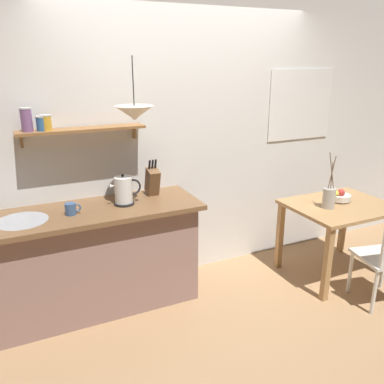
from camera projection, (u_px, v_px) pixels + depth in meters
name	position (u px, v px, depth m)	size (l,w,h in m)	color
ground_plane	(214.00, 298.00, 3.65)	(14.00, 14.00, 0.00)	#A87F56
back_wall	(203.00, 136.00, 3.87)	(6.80, 0.11, 2.70)	white
kitchen_counter	(91.00, 260.00, 3.37)	(1.83, 0.63, 0.91)	gray
wall_shelf	(64.00, 127.00, 3.15)	(1.00, 0.20, 0.31)	brown
dining_table	(339.00, 216.00, 3.90)	(0.96, 0.77, 0.73)	tan
fruit_bowl	(340.00, 196.00, 3.94)	(0.20, 0.20, 0.13)	silver
twig_vase	(329.00, 198.00, 3.74)	(0.12, 0.12, 0.53)	#B7B2A8
electric_kettle	(124.00, 191.00, 3.31)	(0.26, 0.17, 0.26)	black
knife_block	(152.00, 181.00, 3.53)	(0.10, 0.18, 0.33)	brown
coffee_mug_by_sink	(71.00, 209.00, 3.10)	(0.12, 0.08, 0.09)	#3D5B89
pendant_lamp	(134.00, 113.00, 3.01)	(0.29, 0.29, 0.46)	black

